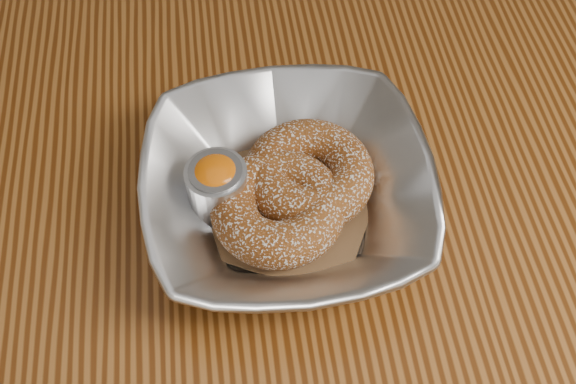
{
  "coord_description": "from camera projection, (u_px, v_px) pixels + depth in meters",
  "views": [
    {
      "loc": [
        -0.15,
        -0.4,
        1.26
      ],
      "look_at": [
        -0.11,
        -0.07,
        0.78
      ],
      "focal_mm": 42.0,
      "sensor_mm": 36.0,
      "label": 1
    }
  ],
  "objects": [
    {
      "name": "table",
      "position": [
        376.0,
        194.0,
        0.74
      ],
      "size": [
        1.2,
        0.8,
        0.75
      ],
      "color": "brown",
      "rests_on": "ground_plane"
    },
    {
      "name": "parchment",
      "position": [
        288.0,
        205.0,
        0.6
      ],
      "size": [
        0.2,
        0.2,
        0.0
      ],
      "primitive_type": "cube",
      "rotation": [
        0.0,
        0.0,
        1.09
      ],
      "color": "brown",
      "rests_on": "table"
    },
    {
      "name": "donut_back",
      "position": [
        309.0,
        174.0,
        0.6
      ],
      "size": [
        0.13,
        0.13,
        0.04
      ],
      "primitive_type": "torus",
      "rotation": [
        0.0,
        0.0,
        -0.15
      ],
      "color": "brown",
      "rests_on": "parchment"
    },
    {
      "name": "donut_front",
      "position": [
        278.0,
        207.0,
        0.58
      ],
      "size": [
        0.12,
        0.12,
        0.04
      ],
      "primitive_type": "torus",
      "rotation": [
        0.0,
        0.0,
        -0.03
      ],
      "color": "brown",
      "rests_on": "parchment"
    },
    {
      "name": "ramekin",
      "position": [
        217.0,
        185.0,
        0.58
      ],
      "size": [
        0.05,
        0.05,
        0.06
      ],
      "color": "silver",
      "rests_on": "table"
    },
    {
      "name": "serving_bowl",
      "position": [
        288.0,
        192.0,
        0.58
      ],
      "size": [
        0.25,
        0.25,
        0.06
      ],
      "primitive_type": "imported",
      "color": "silver",
      "rests_on": "table"
    }
  ]
}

